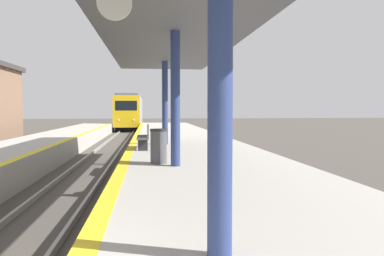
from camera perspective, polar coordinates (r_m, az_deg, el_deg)
train at (r=48.68m, az=-9.42°, el=2.43°), size 2.87×17.29×4.22m
station_canopy at (r=10.08m, az=-2.58°, el=14.67°), size 4.11×18.54×3.74m
trash_bin at (r=10.40m, az=-5.12°, el=-2.76°), size 0.47×0.47×0.96m
bench at (r=14.33m, az=-7.21°, el=-1.21°), size 0.44×1.72×0.92m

